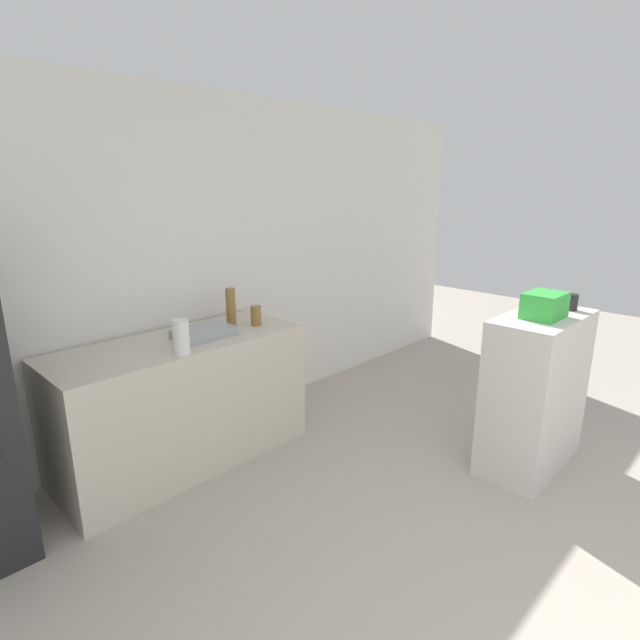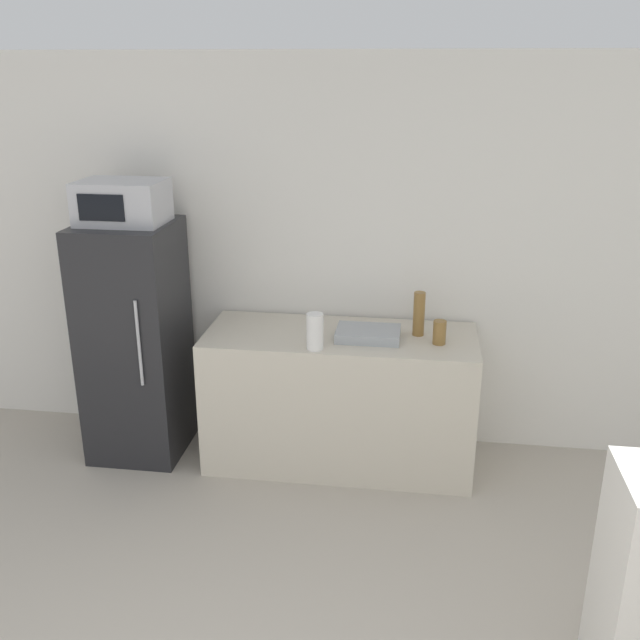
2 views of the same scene
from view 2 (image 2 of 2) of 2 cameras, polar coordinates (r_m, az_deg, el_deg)
wall_back at (r=4.79m, az=0.17°, el=5.13°), size 8.00×0.06×2.60m
refrigerator at (r=4.86m, az=-14.54°, el=-1.63°), size 0.59×0.65×1.58m
microwave at (r=4.62m, az=-15.54°, el=9.08°), size 0.52×0.39×0.27m
counter at (r=4.70m, az=1.60°, el=-6.27°), size 1.73×0.69×0.90m
sink_basin at (r=4.45m, az=3.87°, el=-1.11°), size 0.40×0.27×0.06m
bottle_tall at (r=4.50m, az=7.92°, el=0.49°), size 0.07×0.07×0.28m
bottle_short at (r=4.40m, az=9.54°, el=-0.98°), size 0.08×0.08×0.15m
paper_towel_roll at (r=4.25m, az=-0.40°, el=-0.93°), size 0.10×0.10×0.22m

